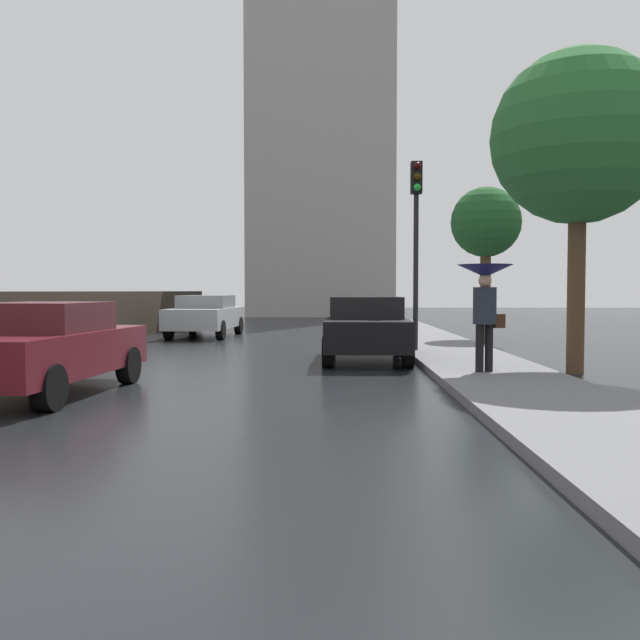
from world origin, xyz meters
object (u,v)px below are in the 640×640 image
object	(u,v)px
car_black_far_ahead	(366,328)
pedestrian_with_umbrella_near	(485,289)
traffic_light	(416,220)
street_tree_near	(486,224)
street_tree_mid	(578,139)
car_maroon_mid_road	(45,347)
car_silver_far_lane	(206,315)

from	to	relation	value
car_black_far_ahead	pedestrian_with_umbrella_near	world-z (taller)	pedestrian_with_umbrella_near
traffic_light	street_tree_near	xyz separation A→B (m)	(2.63, 4.46, 0.34)
pedestrian_with_umbrella_near	street_tree_near	xyz separation A→B (m)	(1.97, 8.86, 1.98)
car_black_far_ahead	street_tree_mid	distance (m)	5.70
street_tree_mid	pedestrian_with_umbrella_near	bearing A→B (deg)	-152.68
car_maroon_mid_road	car_silver_far_lane	size ratio (longest dim) A/B	0.92
pedestrian_with_umbrella_near	traffic_light	world-z (taller)	traffic_light
car_black_far_ahead	street_tree_near	xyz separation A→B (m)	(3.87, 5.71, 2.83)
traffic_light	street_tree_mid	distance (m)	4.43
car_maroon_mid_road	car_black_far_ahead	bearing A→B (deg)	-130.50
traffic_light	car_black_far_ahead	bearing A→B (deg)	-134.87
car_silver_far_lane	street_tree_mid	size ratio (longest dim) A/B	0.76
car_black_far_ahead	street_tree_near	world-z (taller)	street_tree_near
car_silver_far_lane	traffic_light	bearing A→B (deg)	136.23
car_silver_far_lane	pedestrian_with_umbrella_near	world-z (taller)	pedestrian_with_umbrella_near
car_black_far_ahead	street_tree_near	distance (m)	7.45
street_tree_near	street_tree_mid	bearing A→B (deg)	-90.42
car_silver_far_lane	street_tree_near	size ratio (longest dim) A/B	0.98
car_black_far_ahead	car_silver_far_lane	xyz separation A→B (m)	(-5.03, 7.93, 0.00)
car_silver_far_lane	traffic_light	distance (m)	9.50
pedestrian_with_umbrella_near	car_black_far_ahead	bearing A→B (deg)	104.39
pedestrian_with_umbrella_near	street_tree_near	bearing A→B (deg)	60.77
car_silver_far_lane	traffic_light	size ratio (longest dim) A/B	1.03
car_silver_far_lane	street_tree_mid	xyz separation A→B (m)	(8.85, -10.10, 3.63)
traffic_light	street_tree_mid	world-z (taller)	street_tree_mid
car_maroon_mid_road	traffic_light	bearing A→B (deg)	-130.49
car_maroon_mid_road	street_tree_near	distance (m)	14.19
car_silver_far_lane	street_tree_near	xyz separation A→B (m)	(8.90, -2.22, 2.82)
pedestrian_with_umbrella_near	street_tree_mid	world-z (taller)	street_tree_mid
car_maroon_mid_road	car_black_far_ahead	xyz separation A→B (m)	(4.99, 5.00, 0.02)
car_maroon_mid_road	car_silver_far_lane	xyz separation A→B (m)	(-0.04, 12.94, 0.02)
car_black_far_ahead	traffic_light	distance (m)	3.05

